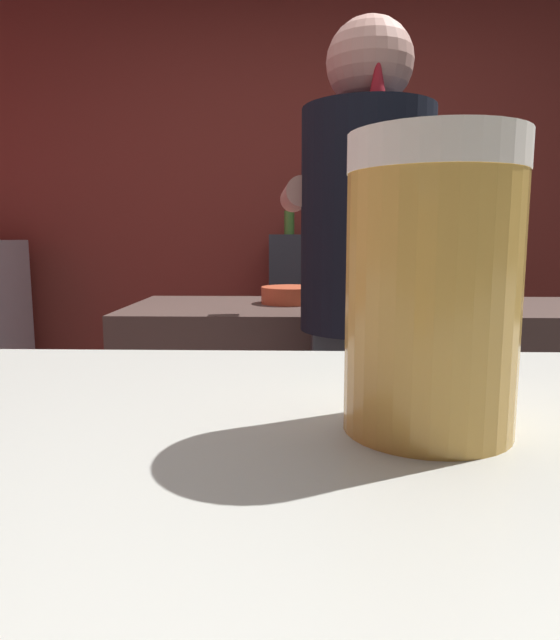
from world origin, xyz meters
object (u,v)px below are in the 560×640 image
bartender (365,298)px  bottle_vinegar (289,221)px  pint_glass_far (431,287)px  bottle_olive_oil (398,219)px  bottle_hot_sauce (367,219)px  chefs_knife (433,306)px  mixing_bowl (291,295)px

bartender → bottle_vinegar: 1.59m
pint_glass_far → bottle_olive_oil: bearing=80.3°
bottle_vinegar → bottle_olive_oil: (0.58, 0.04, 0.01)m
bottle_hot_sauce → bottle_vinegar: bearing=-159.3°
bartender → bottle_olive_oil: 1.65m
bottle_vinegar → bottle_hot_sauce: bottle_hot_sauce is taller
chefs_knife → pint_glass_far: bearing=-108.5°
chefs_knife → bottle_hot_sauce: 1.35m
pint_glass_far → bottle_vinegar: bottle_vinegar is taller
bottle_hot_sauce → pint_glass_far: bearing=-96.4°
bartender → bottle_vinegar: bearing=3.8°
pint_glass_far → chefs_knife: bearing=76.3°
chefs_knife → bottle_hot_sauce: bearing=88.2°
mixing_bowl → bottle_olive_oil: (0.56, 1.09, 0.30)m
mixing_bowl → bottle_olive_oil: 1.26m
pint_glass_far → bottle_vinegar: 2.79m
bartender → bottle_hot_sauce: size_ratio=7.44×
mixing_bowl → pint_glass_far: (0.08, -1.74, 0.18)m
chefs_knife → bottle_vinegar: 1.29m
pint_glass_far → bottle_hot_sauce: bottle_hot_sauce is taller
pint_glass_far → bottle_vinegar: bearing=92.1°
bartender → chefs_knife: (0.28, 0.41, -0.07)m
bottle_olive_oil → bottle_hot_sauce: 0.19m
bottle_hot_sauce → mixing_bowl: bearing=-108.8°
bartender → bottle_olive_oil: (0.36, 1.59, 0.26)m
bartender → pint_glass_far: 1.25m
pint_glass_far → bottle_olive_oil: (0.48, 2.83, 0.12)m
mixing_bowl → bottle_olive_oil: bottle_olive_oil is taller
bottle_vinegar → bartender: bearing=-81.8°
bartender → bottle_hot_sauce: (0.21, 1.72, 0.26)m
chefs_knife → pint_glass_far: 1.70m
chefs_knife → bottle_vinegar: bearing=108.8°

